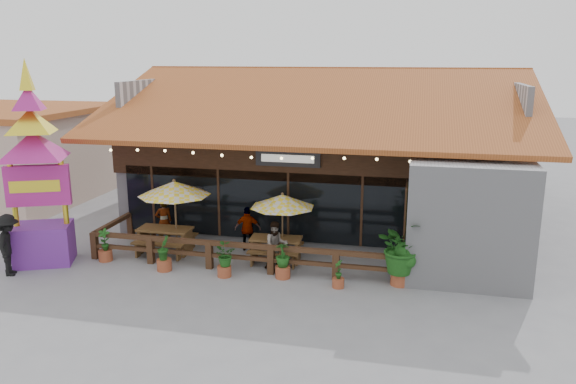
% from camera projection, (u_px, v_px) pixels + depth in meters
% --- Properties ---
extents(ground, '(100.00, 100.00, 0.00)m').
position_uv_depth(ground, '(290.00, 269.00, 17.61)').
color(ground, gray).
rests_on(ground, ground).
extents(restaurant_building, '(15.50, 14.73, 6.09)m').
position_uv_depth(restaurant_building, '(332.00, 163.00, 23.29)').
color(restaurant_building, '#B7B7BC').
rests_on(restaurant_building, ground).
extents(patio_railing, '(10.00, 2.60, 0.92)m').
position_uv_depth(patio_railing, '(219.00, 248.00, 17.71)').
color(patio_railing, '#442A18').
rests_on(patio_railing, ground).
extents(neighbor_building, '(8.40, 8.40, 4.22)m').
position_uv_depth(neighbor_building, '(5.00, 153.00, 26.07)').
color(neighbor_building, '#CAAF99').
rests_on(neighbor_building, ground).
extents(umbrella_left, '(3.17, 3.17, 2.57)m').
position_uv_depth(umbrella_left, '(174.00, 189.00, 18.54)').
color(umbrella_left, brown).
rests_on(umbrella_left, ground).
extents(umbrella_right, '(2.66, 2.66, 2.26)m').
position_uv_depth(umbrella_right, '(282.00, 201.00, 18.04)').
color(umbrella_right, brown).
rests_on(umbrella_right, ground).
extents(picnic_table_left, '(1.81, 1.57, 0.86)m').
position_uv_depth(picnic_table_left, '(165.00, 236.00, 19.00)').
color(picnic_table_left, brown).
rests_on(picnic_table_left, ground).
extents(picnic_table_right, '(1.73, 1.51, 0.79)m').
position_uv_depth(picnic_table_right, '(276.00, 245.00, 18.21)').
color(picnic_table_right, brown).
rests_on(picnic_table_right, ground).
extents(thai_sign_tower, '(3.38, 3.38, 6.95)m').
position_uv_depth(thai_sign_tower, '(34.00, 151.00, 17.31)').
color(thai_sign_tower, '#6F2997').
rests_on(thai_sign_tower, ground).
extents(tropical_plant, '(1.87, 1.89, 1.97)m').
position_uv_depth(tropical_plant, '(401.00, 248.00, 16.14)').
color(tropical_plant, brown).
rests_on(tropical_plant, ground).
extents(diner_a, '(0.71, 0.67, 1.63)m').
position_uv_depth(diner_a, '(164.00, 221.00, 19.87)').
color(diner_a, '#3B2112').
rests_on(diner_a, ground).
extents(diner_b, '(0.91, 0.82, 1.53)m').
position_uv_depth(diner_b, '(276.00, 245.00, 17.52)').
color(diner_b, '#3B2112').
rests_on(diner_b, ground).
extents(diner_c, '(0.95, 0.51, 1.53)m').
position_uv_depth(diner_c, '(248.00, 229.00, 19.17)').
color(diner_c, '#3B2112').
rests_on(diner_c, ground).
extents(pedestrian, '(1.14, 1.41, 1.91)m').
position_uv_depth(pedestrian, '(9.00, 245.00, 16.96)').
color(pedestrian, black).
rests_on(pedestrian, ground).
extents(planter_a, '(0.45, 0.45, 1.09)m').
position_uv_depth(planter_a, '(105.00, 247.00, 18.24)').
color(planter_a, brown).
rests_on(planter_a, ground).
extents(planter_b, '(0.46, 0.46, 1.12)m').
position_uv_depth(planter_b, '(164.00, 255.00, 17.40)').
color(planter_b, brown).
rests_on(planter_b, ground).
extents(planter_c, '(0.74, 0.68, 1.04)m').
position_uv_depth(planter_c, '(224.00, 258.00, 16.90)').
color(planter_c, brown).
rests_on(planter_c, ground).
extents(planter_d, '(0.54, 0.54, 1.11)m').
position_uv_depth(planter_d, '(283.00, 261.00, 16.81)').
color(planter_d, brown).
rests_on(planter_d, ground).
extents(planter_e, '(0.35, 0.35, 0.85)m').
position_uv_depth(planter_e, '(338.00, 276.00, 16.15)').
color(planter_e, brown).
rests_on(planter_e, ground).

